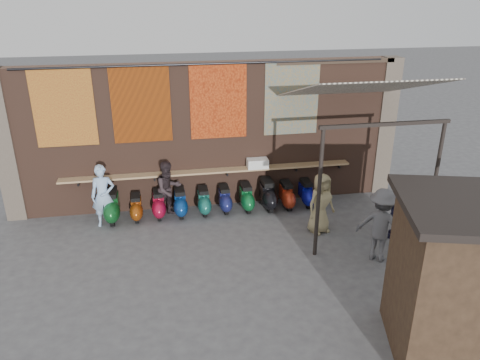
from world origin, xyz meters
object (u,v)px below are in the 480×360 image
(shopper_grey, at_px, (381,225))
(shopper_tan, at_px, (321,203))
(scooter_stool_1, at_px, (136,208))
(scooter_stool_0, at_px, (112,206))
(scooter_stool_6, at_px, (246,197))
(shopper_navy, at_px, (399,208))
(scooter_stool_8, at_px, (287,195))
(diner_right, at_px, (168,189))
(scooter_stool_9, at_px, (306,193))
(scooter_stool_7, at_px, (268,195))
(scooter_stool_3, at_px, (180,203))
(scooter_stool_5, at_px, (225,199))
(scooter_stool_4, at_px, (204,201))
(market_stall, at_px, (477,284))
(shelf_box, at_px, (258,163))
(diner_left, at_px, (103,196))

(shopper_grey, bearing_deg, shopper_tan, -19.46)
(scooter_stool_1, relative_size, shopper_tan, 0.45)
(scooter_stool_0, height_order, scooter_stool_6, scooter_stool_0)
(shopper_navy, bearing_deg, scooter_stool_8, -86.92)
(shopper_tan, bearing_deg, diner_right, 136.54)
(scooter_stool_6, distance_m, scooter_stool_9, 1.73)
(scooter_stool_7, height_order, shopper_navy, shopper_navy)
(scooter_stool_8, height_order, shopper_grey, shopper_grey)
(scooter_stool_0, distance_m, scooter_stool_6, 3.63)
(scooter_stool_0, relative_size, scooter_stool_3, 1.13)
(scooter_stool_0, xyz_separation_m, scooter_stool_5, (3.03, 0.07, -0.07))
(scooter_stool_9, bearing_deg, scooter_stool_6, 179.50)
(scooter_stool_3, distance_m, scooter_stool_5, 1.23)
(scooter_stool_4, bearing_deg, scooter_stool_0, -179.18)
(scooter_stool_1, distance_m, scooter_stool_9, 4.74)
(scooter_stool_4, relative_size, shopper_navy, 0.47)
(market_stall, bearing_deg, shopper_grey, 108.66)
(scooter_stool_4, xyz_separation_m, scooter_stool_9, (2.93, -0.01, 0.01))
(shelf_box, height_order, shopper_tan, shopper_tan)
(scooter_stool_1, distance_m, market_stall, 8.29)
(shopper_grey, bearing_deg, scooter_stool_6, -11.26)
(scooter_stool_3, xyz_separation_m, diner_right, (-0.29, 0.00, 0.42))
(scooter_stool_3, bearing_deg, shelf_box, 7.77)
(scooter_stool_5, xyz_separation_m, shopper_grey, (3.09, -3.09, 0.52))
(scooter_stool_0, xyz_separation_m, market_stall, (6.28, -5.99, 0.92))
(scooter_stool_1, bearing_deg, shopper_grey, -28.72)
(scooter_stool_0, distance_m, shopper_navy, 7.33)
(scooter_stool_8, distance_m, shopper_tan, 1.64)
(scooter_stool_5, relative_size, shopper_grey, 0.42)
(scooter_stool_7, bearing_deg, diner_left, -177.20)
(scooter_stool_8, distance_m, diner_right, 3.30)
(scooter_stool_1, relative_size, scooter_stool_3, 0.91)
(scooter_stool_1, xyz_separation_m, scooter_stool_6, (3.00, 0.05, 0.03))
(scooter_stool_5, relative_size, scooter_stool_6, 0.95)
(scooter_stool_8, relative_size, diner_left, 0.46)
(scooter_stool_5, bearing_deg, scooter_stool_1, -177.95)
(scooter_stool_4, xyz_separation_m, shopper_grey, (3.67, -3.05, 0.51))
(scooter_stool_4, relative_size, market_stall, 0.28)
(scooter_stool_3, relative_size, scooter_stool_8, 1.02)
(scooter_stool_8, distance_m, diner_left, 4.97)
(diner_right, relative_size, shopper_navy, 0.98)
(scooter_stool_9, bearing_deg, shopper_tan, -95.26)
(shopper_tan, bearing_deg, scooter_stool_6, 114.58)
(shelf_box, xyz_separation_m, market_stall, (2.28, -6.32, 0.09))
(scooter_stool_4, relative_size, scooter_stool_9, 0.98)
(scooter_stool_7, height_order, shopper_tan, shopper_tan)
(shopper_navy, bearing_deg, diner_left, -58.32)
(scooter_stool_1, relative_size, scooter_stool_9, 0.93)
(scooter_stool_1, distance_m, diner_right, 0.99)
(scooter_stool_5, bearing_deg, shelf_box, 14.46)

